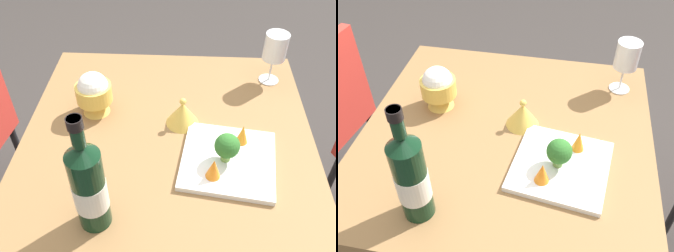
# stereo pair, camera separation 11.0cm
# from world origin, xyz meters

# --- Properties ---
(dining_table) EXTENTS (0.85, 0.85, 0.76)m
(dining_table) POSITION_xyz_m (0.00, 0.00, 0.66)
(dining_table) COLOR olive
(dining_table) RESTS_ON ground_plane
(wine_bottle) EXTENTS (0.08, 0.08, 0.32)m
(wine_bottle) POSITION_xyz_m (0.31, -0.16, 0.89)
(wine_bottle) COLOR black
(wine_bottle) RESTS_ON dining_table
(wine_glass) EXTENTS (0.08, 0.08, 0.18)m
(wine_glass) POSITION_xyz_m (-0.29, 0.34, 0.89)
(wine_glass) COLOR white
(wine_glass) RESTS_ON dining_table
(rice_bowl) EXTENTS (0.11, 0.11, 0.14)m
(rice_bowl) POSITION_xyz_m (-0.09, -0.23, 0.83)
(rice_bowl) COLOR gold
(rice_bowl) RESTS_ON dining_table
(rice_bowl_lid) EXTENTS (0.10, 0.10, 0.09)m
(rice_bowl_lid) POSITION_xyz_m (-0.05, 0.04, 0.80)
(rice_bowl_lid) COLOR gold
(rice_bowl_lid) RESTS_ON dining_table
(serving_plate) EXTENTS (0.28, 0.28, 0.02)m
(serving_plate) POSITION_xyz_m (0.10, 0.17, 0.77)
(serving_plate) COLOR white
(serving_plate) RESTS_ON dining_table
(broccoli_floret) EXTENTS (0.07, 0.07, 0.09)m
(broccoli_floret) POSITION_xyz_m (0.11, 0.16, 0.82)
(broccoli_floret) COLOR #729E4C
(broccoli_floret) RESTS_ON serving_plate
(carrot_garnish_left) EXTENTS (0.04, 0.04, 0.06)m
(carrot_garnish_left) POSITION_xyz_m (0.04, 0.21, 0.80)
(carrot_garnish_left) COLOR orange
(carrot_garnish_left) RESTS_ON serving_plate
(carrot_garnish_right) EXTENTS (0.04, 0.04, 0.06)m
(carrot_garnish_right) POSITION_xyz_m (0.17, 0.13, 0.80)
(carrot_garnish_right) COLOR orange
(carrot_garnish_right) RESTS_ON serving_plate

